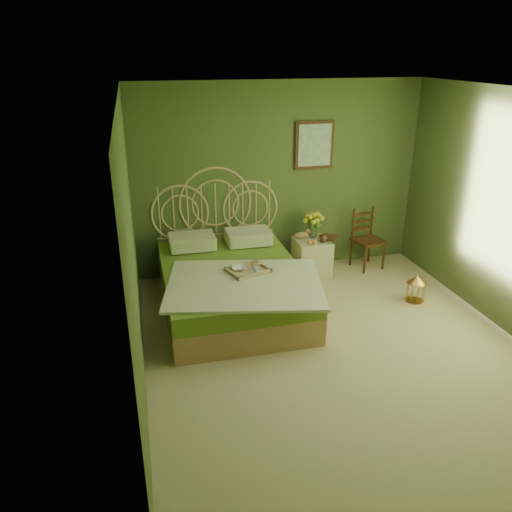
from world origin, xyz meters
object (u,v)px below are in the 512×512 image
object	(u,v)px
chair	(367,235)
birdcage	(416,289)
bed	(231,282)
nightstand	(312,251)

from	to	relation	value
chair	birdcage	world-z (taller)	chair
bed	chair	xyz separation A→B (m)	(2.14, 0.76, 0.15)
bed	nightstand	xyz separation A→B (m)	(1.28, 0.67, 0.02)
chair	nightstand	bearing A→B (deg)	174.31
nightstand	chair	size ratio (longest dim) A/B	1.09
bed	birdcage	xyz separation A→B (m)	(2.28, -0.43, -0.16)
chair	birdcage	size ratio (longest dim) A/B	2.50
nightstand	birdcage	distance (m)	1.49
birdcage	bed	bearing A→B (deg)	169.38
bed	nightstand	size ratio (longest dim) A/B	2.57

